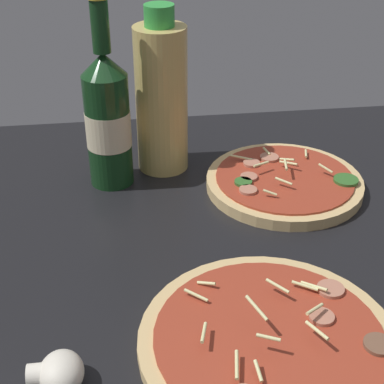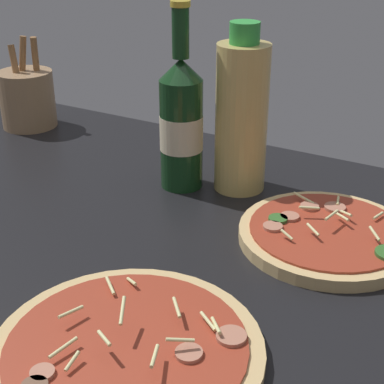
{
  "view_description": "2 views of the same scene",
  "coord_description": "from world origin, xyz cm",
  "px_view_note": "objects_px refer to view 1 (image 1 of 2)",
  "views": [
    {
      "loc": [
        -8.11,
        -53.51,
        46.42
      ],
      "look_at": [
        0.14,
        8.8,
        8.33
      ],
      "focal_mm": 55.0,
      "sensor_mm": 36.0,
      "label": 1
    },
    {
      "loc": [
        31.95,
        -47.06,
        41.33
      ],
      "look_at": [
        1.59,
        6.13,
        11.28
      ],
      "focal_mm": 55.0,
      "sensor_mm": 36.0,
      "label": 2
    }
  ],
  "objects_px": {
    "oil_bottle": "(162,97)",
    "mushroom_right": "(59,373)",
    "beer_bottle": "(108,118)",
    "pizza_near": "(269,341)",
    "pizza_far": "(284,182)"
  },
  "relations": [
    {
      "from": "oil_bottle",
      "to": "mushroom_right",
      "type": "relative_size",
      "value": 4.78
    },
    {
      "from": "pizza_far",
      "to": "oil_bottle",
      "type": "bearing_deg",
      "value": 151.74
    },
    {
      "from": "pizza_near",
      "to": "oil_bottle",
      "type": "xyz_separation_m",
      "value": [
        -0.07,
        0.39,
        0.11
      ]
    },
    {
      "from": "oil_bottle",
      "to": "mushroom_right",
      "type": "bearing_deg",
      "value": -107.88
    },
    {
      "from": "pizza_near",
      "to": "pizza_far",
      "type": "height_order",
      "value": "pizza_near"
    },
    {
      "from": "pizza_far",
      "to": "beer_bottle",
      "type": "relative_size",
      "value": 0.83
    },
    {
      "from": "mushroom_right",
      "to": "pizza_far",
      "type": "bearing_deg",
      "value": 47.12
    },
    {
      "from": "pizza_near",
      "to": "mushroom_right",
      "type": "height_order",
      "value": "pizza_near"
    },
    {
      "from": "pizza_near",
      "to": "oil_bottle",
      "type": "relative_size",
      "value": 1.07
    },
    {
      "from": "pizza_near",
      "to": "beer_bottle",
      "type": "bearing_deg",
      "value": 112.92
    },
    {
      "from": "pizza_near",
      "to": "pizza_far",
      "type": "relative_size",
      "value": 1.16
    },
    {
      "from": "pizza_near",
      "to": "pizza_far",
      "type": "bearing_deg",
      "value": 72.25
    },
    {
      "from": "pizza_near",
      "to": "mushroom_right",
      "type": "distance_m",
      "value": 0.21
    },
    {
      "from": "beer_bottle",
      "to": "oil_bottle",
      "type": "relative_size",
      "value": 1.11
    },
    {
      "from": "oil_bottle",
      "to": "mushroom_right",
      "type": "height_order",
      "value": "oil_bottle"
    }
  ]
}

